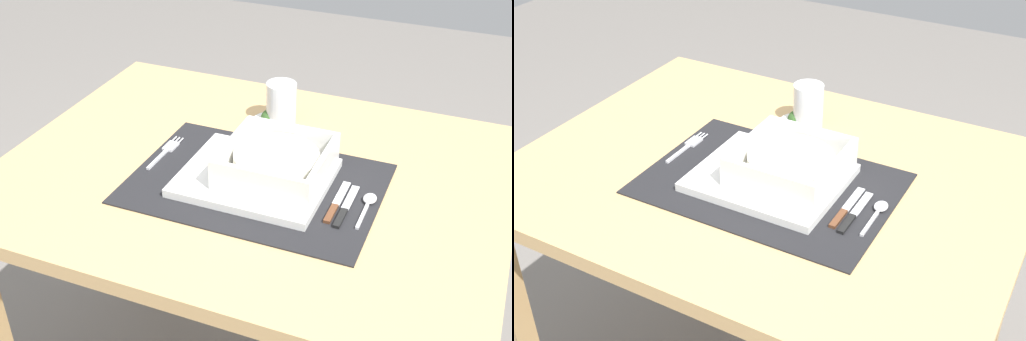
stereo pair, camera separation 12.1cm
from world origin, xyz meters
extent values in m
cube|color=tan|center=(0.00, 0.00, 0.73)|extent=(0.96, 0.74, 0.03)
cube|color=#A48252|center=(-0.43, 0.32, 0.36)|extent=(0.05, 0.05, 0.71)
cube|color=#A48252|center=(0.43, 0.32, 0.36)|extent=(0.05, 0.05, 0.71)
cube|color=black|center=(0.02, -0.04, 0.74)|extent=(0.46, 0.32, 0.00)
cube|color=white|center=(0.02, -0.04, 0.75)|extent=(0.27, 0.22, 0.02)
cube|color=white|center=(0.06, -0.02, 0.76)|extent=(0.19, 0.19, 0.01)
cube|color=white|center=(-0.03, -0.02, 0.79)|extent=(0.01, 0.19, 0.05)
cube|color=white|center=(0.15, -0.02, 0.79)|extent=(0.01, 0.19, 0.05)
cube|color=white|center=(0.06, -0.11, 0.79)|extent=(0.17, 0.01, 0.05)
cube|color=white|center=(0.06, 0.06, 0.79)|extent=(0.17, 0.01, 0.05)
cylinder|color=silver|center=(0.06, -0.02, 0.79)|extent=(0.16, 0.16, 0.03)
cube|color=silver|center=(-0.18, -0.04, 0.75)|extent=(0.01, 0.08, 0.00)
cube|color=silver|center=(-0.18, 0.01, 0.75)|extent=(0.02, 0.04, 0.00)
cylinder|color=silver|center=(-0.19, 0.04, 0.75)|extent=(0.00, 0.02, 0.00)
cylinder|color=silver|center=(-0.18, 0.04, 0.75)|extent=(0.00, 0.02, 0.00)
cylinder|color=silver|center=(-0.18, 0.04, 0.75)|extent=(0.00, 0.02, 0.00)
cube|color=silver|center=(0.23, -0.07, 0.75)|extent=(0.01, 0.07, 0.00)
ellipsoid|color=silver|center=(0.23, -0.02, 0.75)|extent=(0.02, 0.03, 0.01)
cube|color=black|center=(0.20, -0.09, 0.75)|extent=(0.01, 0.06, 0.01)
cube|color=silver|center=(0.20, -0.03, 0.75)|extent=(0.01, 0.08, 0.00)
cube|color=#59331E|center=(0.18, -0.09, 0.75)|extent=(0.01, 0.05, 0.01)
cube|color=silver|center=(0.18, -0.02, 0.75)|extent=(0.01, 0.08, 0.00)
cylinder|color=white|center=(-0.01, 0.20, 0.79)|extent=(0.06, 0.06, 0.10)
cylinder|color=#338C3F|center=(-0.01, 0.20, 0.78)|extent=(0.05, 0.05, 0.07)
cylinder|color=white|center=(-0.03, 0.18, 0.75)|extent=(0.07, 0.07, 0.01)
sphere|color=#335926|center=(-0.03, 0.18, 0.76)|extent=(0.04, 0.04, 0.04)
camera|label=1|loc=(0.41, -0.99, 1.42)|focal=46.33mm
camera|label=2|loc=(0.52, -0.94, 1.42)|focal=46.33mm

